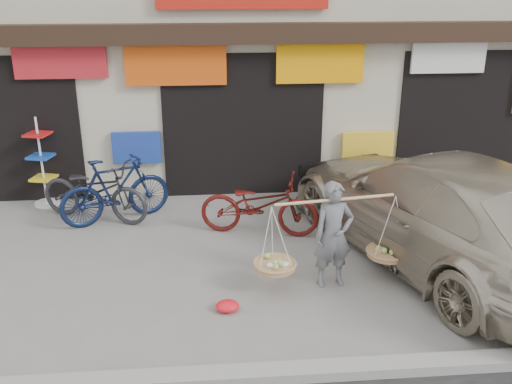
{
  "coord_description": "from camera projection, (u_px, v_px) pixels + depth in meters",
  "views": [
    {
      "loc": [
        -0.67,
        -6.93,
        4.05
      ],
      "look_at": [
        0.01,
        0.9,
        1.02
      ],
      "focal_mm": 40.0,
      "sensor_mm": 36.0,
      "label": 1
    }
  ],
  "objects": [
    {
      "name": "street_vendor",
      "position": [
        333.0,
        239.0,
        7.69
      ],
      "size": [
        2.17,
        0.78,
        1.5
      ],
      "rotation": [
        0.0,
        0.0,
        0.14
      ],
      "color": "slate",
      "rests_on": "ground"
    },
    {
      "name": "kerb",
      "position": [
        278.0,
        373.0,
        6.07
      ],
      "size": [
        70.0,
        0.25,
        0.12
      ],
      "primitive_type": "cube",
      "color": "gray",
      "rests_on": "ground"
    },
    {
      "name": "bike_2",
      "position": [
        259.0,
        205.0,
        9.28
      ],
      "size": [
        2.05,
        1.12,
        1.02
      ],
      "primitive_type": "imported",
      "rotation": [
        0.0,
        0.0,
        1.33
      ],
      "color": "#50110D",
      "rests_on": "ground"
    },
    {
      "name": "bike_1",
      "position": [
        115.0,
        190.0,
        9.74
      ],
      "size": [
        1.97,
        1.3,
        1.15
      ],
      "primitive_type": "imported",
      "rotation": [
        0.0,
        0.0,
        2.0
      ],
      "color": "#101B3C",
      "rests_on": "ground"
    },
    {
      "name": "red_bag",
      "position": [
        227.0,
        306.0,
        7.28
      ],
      "size": [
        0.31,
        0.25,
        0.14
      ],
      "primitive_type": "ellipsoid",
      "color": "red",
      "rests_on": "ground"
    },
    {
      "name": "suv",
      "position": [
        437.0,
        208.0,
        8.38
      ],
      "size": [
        4.04,
        6.09,
        1.64
      ],
      "rotation": [
        0.0,
        0.0,
        3.48
      ],
      "color": "#B4A791",
      "rests_on": "ground"
    },
    {
      "name": "shophouse_block",
      "position": [
        234.0,
        1.0,
        12.67
      ],
      "size": [
        14.0,
        6.32,
        7.0
      ],
      "color": "#BEB59A",
      "rests_on": "ground"
    },
    {
      "name": "bike_0",
      "position": [
        94.0,
        191.0,
        9.82
      ],
      "size": [
        2.16,
        1.47,
        1.07
      ],
      "primitive_type": "imported",
      "rotation": [
        0.0,
        0.0,
        1.16
      ],
      "color": "#292A2F",
      "rests_on": "ground"
    },
    {
      "name": "ground",
      "position": [
        261.0,
        283.0,
        7.95
      ],
      "size": [
        70.0,
        70.0,
        0.0
      ],
      "primitive_type": "plane",
      "color": "gray",
      "rests_on": "ground"
    },
    {
      "name": "display_rack",
      "position": [
        43.0,
        170.0,
        10.41
      ],
      "size": [
        0.48,
        0.48,
        1.66
      ],
      "rotation": [
        0.0,
        0.0,
        -0.25
      ],
      "color": "silver",
      "rests_on": "ground"
    }
  ]
}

